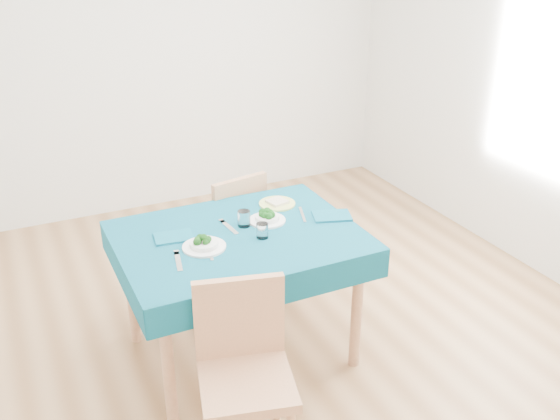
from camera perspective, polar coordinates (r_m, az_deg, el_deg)
name	(u,v)px	position (r m, az deg, el deg)	size (l,w,h in m)	color
room_shell	(280,120)	(3.17, 0.00, 8.20)	(4.02, 4.52, 2.73)	olive
table	(240,296)	(3.48, -3.64, -7.83)	(1.26, 0.95, 0.76)	#08465B
chair_near	(246,368)	(2.77, -3.12, -14.26)	(0.41, 0.45, 1.02)	#B17953
chair_far	(227,225)	(4.05, -4.88, -1.41)	(0.37, 0.41, 0.94)	#B17953
bowl_near	(204,242)	(3.16, -6.97, -2.92)	(0.22, 0.22, 0.07)	white
bowl_far	(267,216)	(3.42, -1.19, -0.58)	(0.20, 0.20, 0.06)	white
fork_near	(178,261)	(3.07, -9.28, -4.66)	(0.03, 0.19, 0.00)	silver
knife_near	(209,251)	(3.15, -6.48, -3.71)	(0.02, 0.21, 0.00)	silver
fork_far	(229,227)	(3.37, -4.66, -1.58)	(0.03, 0.19, 0.00)	silver
knife_far	(302,214)	(3.51, 2.07, -0.41)	(0.02, 0.20, 0.00)	silver
napkin_near	(174,237)	(3.30, -9.71, -2.46)	(0.20, 0.14, 0.01)	#0C4F64
napkin_far	(332,216)	(3.49, 4.76, -0.54)	(0.21, 0.15, 0.01)	#0C4F64
tumbler_center	(244,219)	(3.37, -3.32, -0.78)	(0.07, 0.07, 0.09)	white
tumbler_side	(262,231)	(3.24, -1.63, -1.90)	(0.06, 0.06, 0.08)	white
side_plate	(277,204)	(3.63, -0.26, 0.59)	(0.21, 0.21, 0.01)	#CCD869
bread_slice	(277,202)	(3.63, -0.27, 0.77)	(0.10, 0.10, 0.02)	beige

